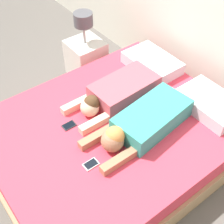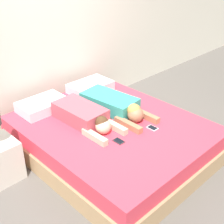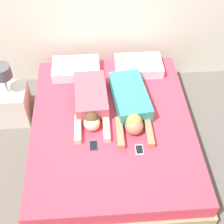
{
  "view_description": "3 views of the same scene",
  "coord_description": "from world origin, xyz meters",
  "px_view_note": "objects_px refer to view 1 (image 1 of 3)",
  "views": [
    {
      "loc": [
        1.51,
        -1.15,
        2.47
      ],
      "look_at": [
        0.0,
        0.0,
        0.57
      ],
      "focal_mm": 50.0,
      "sensor_mm": 36.0,
      "label": 1
    },
    {
      "loc": [
        -2.18,
        -2.25,
        2.31
      ],
      "look_at": [
        0.0,
        0.0,
        0.57
      ],
      "focal_mm": 50.0,
      "sensor_mm": 36.0,
      "label": 2
    },
    {
      "loc": [
        -0.15,
        -2.22,
        3.02
      ],
      "look_at": [
        0.0,
        0.0,
        0.57
      ],
      "focal_mm": 50.0,
      "sensor_mm": 36.0,
      "label": 3
    }
  ],
  "objects_px": {
    "pillow_head_left": "(152,63)",
    "pillow_head_right": "(210,103)",
    "person_right": "(143,123)",
    "nightstand": "(86,55)",
    "person_left": "(117,93)",
    "cell_phone_left": "(69,125)",
    "cell_phone_right": "(91,164)",
    "bed": "(112,139)"
  },
  "relations": [
    {
      "from": "pillow_head_left",
      "to": "pillow_head_right",
      "type": "xyz_separation_m",
      "value": [
        0.79,
        0.0,
        0.0
      ]
    },
    {
      "from": "pillow_head_left",
      "to": "bed",
      "type": "bearing_deg",
      "value": -64.85
    },
    {
      "from": "pillow_head_left",
      "to": "person_left",
      "type": "distance_m",
      "value": 0.64
    },
    {
      "from": "person_left",
      "to": "cell_phone_right",
      "type": "distance_m",
      "value": 0.79
    },
    {
      "from": "bed",
      "to": "cell_phone_right",
      "type": "bearing_deg",
      "value": -58.14
    },
    {
      "from": "pillow_head_right",
      "to": "cell_phone_left",
      "type": "relative_size",
      "value": 4.87
    },
    {
      "from": "nightstand",
      "to": "person_right",
      "type": "bearing_deg",
      "value": -13.76
    },
    {
      "from": "person_left",
      "to": "nightstand",
      "type": "relative_size",
      "value": 1.13
    },
    {
      "from": "bed",
      "to": "pillow_head_right",
      "type": "distance_m",
      "value": 0.97
    },
    {
      "from": "person_left",
      "to": "person_right",
      "type": "relative_size",
      "value": 0.91
    },
    {
      "from": "person_right",
      "to": "cell_phone_right",
      "type": "distance_m",
      "value": 0.58
    },
    {
      "from": "bed",
      "to": "cell_phone_left",
      "type": "height_order",
      "value": "cell_phone_left"
    },
    {
      "from": "person_left",
      "to": "nightstand",
      "type": "height_order",
      "value": "nightstand"
    },
    {
      "from": "person_right",
      "to": "person_left",
      "type": "bearing_deg",
      "value": 171.99
    },
    {
      "from": "nightstand",
      "to": "pillow_head_right",
      "type": "bearing_deg",
      "value": 11.7
    },
    {
      "from": "pillow_head_right",
      "to": "cell_phone_left",
      "type": "distance_m",
      "value": 1.32
    },
    {
      "from": "pillow_head_left",
      "to": "cell_phone_right",
      "type": "distance_m",
      "value": 1.41
    },
    {
      "from": "cell_phone_right",
      "to": "person_left",
      "type": "bearing_deg",
      "value": 126.68
    },
    {
      "from": "pillow_head_left",
      "to": "pillow_head_right",
      "type": "relative_size",
      "value": 1.0
    },
    {
      "from": "pillow_head_right",
      "to": "person_left",
      "type": "height_order",
      "value": "person_left"
    },
    {
      "from": "person_right",
      "to": "cell_phone_left",
      "type": "distance_m",
      "value": 0.66
    },
    {
      "from": "pillow_head_left",
      "to": "cell_phone_left",
      "type": "xyz_separation_m",
      "value": [
        0.18,
        -1.16,
        -0.06
      ]
    },
    {
      "from": "cell_phone_right",
      "to": "nightstand",
      "type": "distance_m",
      "value": 1.72
    },
    {
      "from": "person_right",
      "to": "nightstand",
      "type": "height_order",
      "value": "nightstand"
    },
    {
      "from": "bed",
      "to": "person_right",
      "type": "height_order",
      "value": "person_right"
    },
    {
      "from": "pillow_head_right",
      "to": "person_left",
      "type": "distance_m",
      "value": 0.87
    },
    {
      "from": "person_right",
      "to": "cell_phone_right",
      "type": "relative_size",
      "value": 8.56
    },
    {
      "from": "person_left",
      "to": "person_right",
      "type": "bearing_deg",
      "value": -8.01
    },
    {
      "from": "bed",
      "to": "person_right",
      "type": "xyz_separation_m",
      "value": [
        0.22,
        0.17,
        0.3
      ]
    },
    {
      "from": "person_left",
      "to": "pillow_head_right",
      "type": "bearing_deg",
      "value": 45.01
    },
    {
      "from": "pillow_head_right",
      "to": "nightstand",
      "type": "relative_size",
      "value": 0.71
    },
    {
      "from": "cell_phone_right",
      "to": "bed",
      "type": "bearing_deg",
      "value": 121.86
    },
    {
      "from": "bed",
      "to": "cell_phone_left",
      "type": "distance_m",
      "value": 0.44
    },
    {
      "from": "person_right",
      "to": "nightstand",
      "type": "relative_size",
      "value": 1.25
    },
    {
      "from": "bed",
      "to": "nightstand",
      "type": "bearing_deg",
      "value": 156.8
    },
    {
      "from": "cell_phone_left",
      "to": "pillow_head_right",
      "type": "bearing_deg",
      "value": 62.38
    },
    {
      "from": "pillow_head_right",
      "to": "nightstand",
      "type": "bearing_deg",
      "value": -168.3
    },
    {
      "from": "pillow_head_left",
      "to": "pillow_head_right",
      "type": "height_order",
      "value": "same"
    },
    {
      "from": "cell_phone_left",
      "to": "cell_phone_right",
      "type": "distance_m",
      "value": 0.47
    },
    {
      "from": "pillow_head_left",
      "to": "cell_phone_left",
      "type": "distance_m",
      "value": 1.18
    },
    {
      "from": "person_right",
      "to": "bed",
      "type": "bearing_deg",
      "value": -143.28
    },
    {
      "from": "nightstand",
      "to": "bed",
      "type": "bearing_deg",
      "value": -23.2
    }
  ]
}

